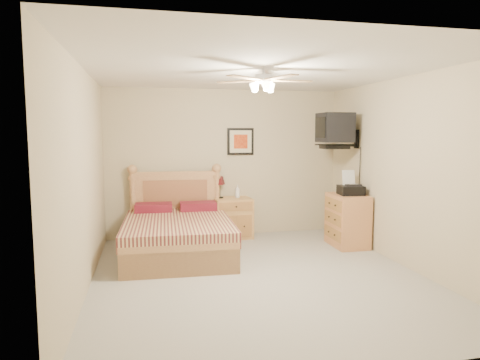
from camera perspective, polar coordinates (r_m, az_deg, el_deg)
The scene contains 17 objects.
floor at distance 5.43m, azimuth 2.45°, elevation -12.68°, with size 4.50×4.50×0.00m, color #9A978B.
ceiling at distance 5.19m, azimuth 2.58°, elevation 14.41°, with size 4.00×4.50×0.04m, color white.
wall_back at distance 7.35m, azimuth -2.02°, elevation 2.26°, with size 4.00×0.04×2.50m, color #BFB08C.
wall_front at distance 3.07m, azimuth 13.48°, elevation -3.57°, with size 4.00×0.04×2.50m, color #BFB08C.
wall_left at distance 5.03m, azimuth -20.05°, elevation 0.03°, with size 0.04×4.50×2.50m, color #BFB08C.
wall_right at distance 6.00m, azimuth 21.31°, elevation 0.93°, with size 0.04×4.50×2.50m, color #BFB08C.
bed at distance 6.20m, azimuth -8.33°, elevation -4.32°, with size 1.48×1.95×1.26m, color #AF764E, non-canonical shape.
nightstand at distance 7.25m, azimuth -1.00°, elevation -5.07°, with size 0.62×0.47×0.68m, color #B58841.
table_lamp at distance 7.20m, azimuth -2.72°, elevation -0.96°, with size 0.20×0.20×0.37m, color #561215, non-canonical shape.
lotion_bottle at distance 7.22m, azimuth -0.35°, elevation -1.53°, with size 0.08×0.08×0.22m, color white.
framed_picture at distance 7.37m, azimuth 0.07°, elevation 5.15°, with size 0.46×0.04×0.46m, color black.
dresser at distance 6.91m, azimuth 14.13°, elevation -5.23°, with size 0.48×0.69×0.81m, color #BD7E4A.
fax_machine at distance 6.81m, azimuth 14.58°, elevation -0.36°, with size 0.35×0.37×0.37m, color black, non-canonical shape.
magazine_lower at distance 7.08m, azimuth 13.29°, elevation -1.49°, with size 0.22×0.30×0.03m, color #C5B39B.
magazine_upper at distance 7.08m, azimuth 13.44°, elevation -1.28°, with size 0.21×0.29×0.02m, color gray.
wall_tv at distance 7.02m, azimuth 13.66°, elevation 6.47°, with size 0.56×0.46×0.58m, color black, non-canonical shape.
ceiling_fan at distance 4.98m, azimuth 3.19°, elevation 13.13°, with size 1.14×1.14×0.28m, color silver, non-canonical shape.
Camera 1 is at (-1.33, -4.96, 1.77)m, focal length 32.00 mm.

